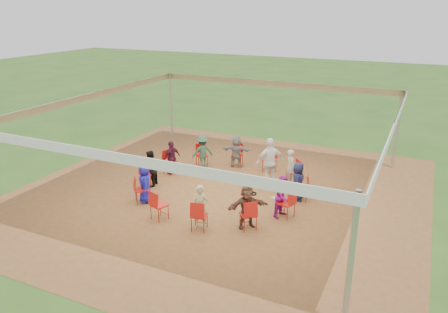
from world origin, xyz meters
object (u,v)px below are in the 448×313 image
at_px(chair_11, 248,215).
at_px(person_seated_1, 298,181).
at_px(person_seated_7, 145,183).
at_px(standing_person, 270,162).
at_px(chair_0, 286,203).
at_px(person_seated_2, 291,167).
at_px(chair_7, 147,174).
at_px(chair_9, 159,205).
at_px(laptop, 279,196).
at_px(person_seated_6, 150,169).
at_px(person_seated_4, 203,152).
at_px(chair_2, 293,172).
at_px(chair_10, 199,215).
at_px(chair_6, 170,162).
at_px(chair_1, 301,187).
at_px(chair_3, 270,161).
at_px(person_seated_5, 172,158).
at_px(person_seated_9, 247,206).
at_px(cable_coil, 252,194).
at_px(person_seated_3, 236,151).
at_px(chair_5, 202,156).
at_px(chair_8, 142,189).
at_px(person_seated_8, 200,207).
at_px(person_seated_0, 283,196).

bearing_deg(chair_11, person_seated_1, 32.30).
bearing_deg(person_seated_7, standing_person, 91.03).
bearing_deg(chair_0, person_seated_2, 32.30).
distance_m(chair_7, chair_9, 2.64).
bearing_deg(laptop, standing_person, 44.29).
bearing_deg(person_seated_6, person_seated_1, 90.00).
relative_size(person_seated_4, person_seated_7, 1.00).
relative_size(chair_2, person_seated_7, 0.70).
relative_size(person_seated_1, person_seated_7, 1.00).
height_order(chair_10, laptop, chair_10).
bearing_deg(chair_6, standing_person, 114.49).
relative_size(chair_2, chair_6, 1.00).
distance_m(chair_1, chair_3, 2.64).
distance_m(chair_1, person_seated_2, 1.36).
bearing_deg(person_seated_1, laptop, 158.01).
bearing_deg(person_seated_2, person_seated_4, 45.00).
height_order(chair_2, chair_6, same).
bearing_deg(person_seated_5, standing_person, 115.26).
xyz_separation_m(chair_9, chair_11, (2.59, 0.55, 0.00)).
distance_m(person_seated_7, person_seated_9, 3.57).
relative_size(chair_3, person_seated_2, 0.70).
distance_m(chair_6, chair_11, 5.11).
height_order(person_seated_9, cable_coil, person_seated_9).
xyz_separation_m(chair_11, person_seated_7, (-3.64, 0.27, 0.20)).
bearing_deg(person_seated_3, person_seated_7, 60.00).
bearing_deg(chair_6, chair_3, 135.00).
distance_m(chair_11, person_seated_2, 3.66).
bearing_deg(person_seated_6, person_seated_7, 15.00).
distance_m(chair_5, person_seated_9, 5.17).
bearing_deg(person_seated_6, person_seated_5, 165.00).
relative_size(person_seated_3, standing_person, 0.74).
xyz_separation_m(person_seated_6, laptop, (4.72, -0.20, -0.04)).
height_order(chair_11, person_seated_1, person_seated_1).
bearing_deg(chair_8, laptop, 61.85).
bearing_deg(chair_3, chair_7, 60.00).
relative_size(chair_2, chair_11, 1.00).
bearing_deg(chair_2, person_seated_6, 75.36).
height_order(chair_1, chair_3, same).
bearing_deg(chair_2, person_seated_2, 90.00).
distance_m(person_seated_1, person_seated_2, 1.31).
height_order(chair_8, chair_9, same).
distance_m(chair_1, person_seated_8, 3.66).
bearing_deg(person_seated_9, chair_7, 120.77).
xyz_separation_m(person_seated_0, person_seated_2, (-0.53, 2.47, 0.00)).
bearing_deg(person_seated_1, chair_7, 90.00).
bearing_deg(standing_person, person_seated_2, 174.05).
height_order(chair_5, standing_person, standing_person).
relative_size(chair_5, person_seated_2, 0.70).
height_order(chair_1, chair_7, same).
xyz_separation_m(person_seated_9, cable_coil, (-0.69, 2.20, -0.62)).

